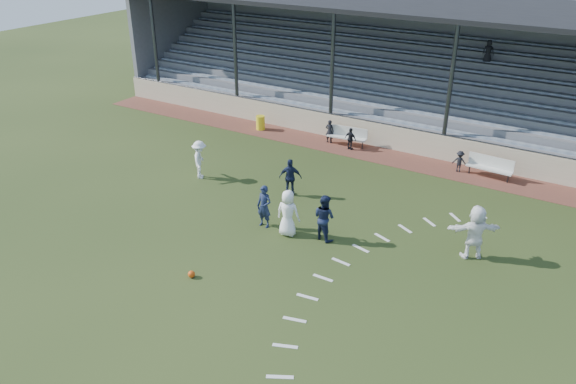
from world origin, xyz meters
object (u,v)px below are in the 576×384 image
at_px(football, 191,274).
at_px(bench_right, 490,165).
at_px(trash_bin, 261,123).
at_px(player_white_lead, 288,213).
at_px(player_navy_lead, 264,207).
at_px(bench_left, 348,134).

bearing_deg(football, bench_right, 64.00).
height_order(trash_bin, football, trash_bin).
distance_m(trash_bin, player_white_lead, 11.25).
bearing_deg(player_navy_lead, trash_bin, 126.36).
xyz_separation_m(bench_left, player_white_lead, (2.04, -9.09, 0.30)).
distance_m(bench_left, bench_right, 7.07).
height_order(bench_left, trash_bin, bench_left).
xyz_separation_m(trash_bin, football, (5.85, -12.66, -0.28)).
bearing_deg(player_white_lead, trash_bin, -60.05).
distance_m(trash_bin, player_navy_lead, 10.55).
height_order(bench_right, player_white_lead, player_white_lead).
relative_size(football, player_navy_lead, 0.14).
bearing_deg(bench_left, bench_right, -7.55).
relative_size(trash_bin, player_white_lead, 0.43).
xyz_separation_m(bench_left, player_navy_lead, (0.97, -9.02, 0.24)).
distance_m(player_white_lead, player_navy_lead, 1.07).
height_order(bench_left, bench_right, same).
bearing_deg(bench_left, player_navy_lead, -89.81).
bearing_deg(trash_bin, bench_left, 4.08).
relative_size(bench_left, player_navy_lead, 1.24).
xyz_separation_m(bench_right, player_white_lead, (-5.02, -8.89, 0.30)).
height_order(bench_left, player_white_lead, player_white_lead).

